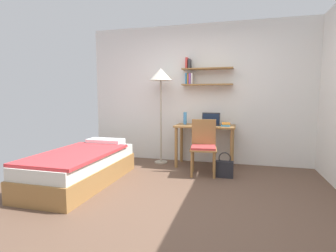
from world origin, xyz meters
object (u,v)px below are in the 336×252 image
Objects in this scene: bed at (82,167)px; desk_chair at (203,145)px; laptop at (211,122)px; book_stack at (226,124)px; standing_lamp at (161,79)px; desk at (205,133)px; handbag at (224,169)px; water_bottle at (185,118)px.

bed is 2.12× the size of desk_chair.
desk_chair is at bearing -96.41° from laptop.
standing_lamp is at bearing 176.93° from book_stack.
desk is 0.50m from desk_chair.
book_stack is at bearing 92.29° from handbag.
handbag is at bearing -41.25° from water_bottle.
book_stack reaches higher than desk.
bed is at bearing -157.47° from handbag.
desk_chair reaches higher than handbag.
desk_chair is 3.94× the size of book_stack.
handbag is at bearing -57.33° from desk.
water_bottle reaches higher than handbag.
bed is 8.35× the size of water_bottle.
bed reaches higher than handbag.
water_bottle is at bearing 138.75° from handbag.
water_bottle reaches higher than desk.
bed is at bearing -129.17° from water_bottle.
water_bottle is 0.56× the size of handbag.
handbag is at bearing -87.71° from book_stack.
water_bottle reaches higher than book_stack.
desk_chair is 0.50m from handbag.
desk is 0.40m from book_stack.
standing_lamp reaches higher than desk_chair.
water_bottle reaches higher than bed.
laptop is 0.28m from book_stack.
standing_lamp is (-0.87, 0.51, 1.10)m from desk_chair.
water_bottle reaches higher than laptop.
bed is at bearing -138.33° from desk.
book_stack reaches higher than bed.
laptop is (0.93, -0.01, -0.77)m from standing_lamp.
water_bottle is (1.22, 1.50, 0.62)m from bed.
book_stack is at bearing 35.12° from bed.
desk_chair is 2.71× the size of laptop.
handbag is at bearing -64.77° from laptop.
desk_chair is 0.60m from laptop.
desk is 1.19× the size of desk_chair.
desk_chair is 0.62m from book_stack.
standing_lamp is at bearing 178.57° from desk.
handbag is (0.35, -0.11, -0.34)m from desk_chair.
desk reaches higher than handbag.
water_bottle is at bearing 126.99° from desk_chair.
desk_chair is (1.64, 0.94, 0.24)m from bed.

